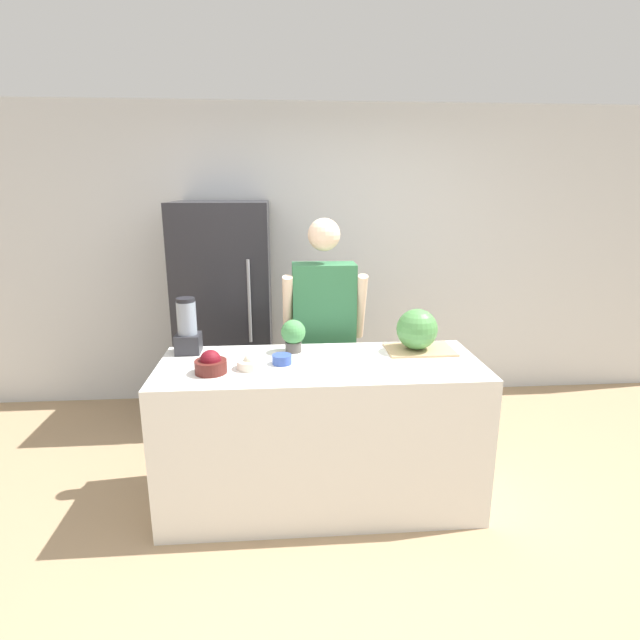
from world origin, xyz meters
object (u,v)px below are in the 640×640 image
Objects in this scene: refrigerator at (226,313)px; bowl_cream at (251,363)px; potted_plant at (293,334)px; person at (324,337)px; blender at (187,329)px; bowl_cherries at (211,364)px; bowl_small_blue at (282,359)px; watermelon at (417,329)px.

bowl_cream is (0.28, -1.35, 0.04)m from refrigerator.
bowl_cream is 0.38m from potted_plant.
bowl_cream is at bearing -124.57° from person.
person is at bearing 61.26° from potted_plant.
blender reaches higher than bowl_cream.
blender is at bearing 116.75° from bowl_cherries.
potted_plant is at bearing -118.74° from person.
bowl_small_blue is (-0.30, -0.63, 0.06)m from person.
person is at bearing 23.44° from blender.
potted_plant is (0.25, 0.28, 0.08)m from bowl_cream.
bowl_cream is 0.46× the size of blender.
blender is (-0.18, 0.37, 0.10)m from bowl_cherries.
refrigerator reaches higher than potted_plant.
blender reaches higher than potted_plant.
person is 9.63× the size of bowl_cherries.
bowl_cherries is 0.22m from bowl_cream.
bowl_small_blue is at bearing -108.36° from potted_plant.
bowl_small_blue is at bearing 18.55° from bowl_cream.
person is at bearing 47.11° from bowl_cherries.
potted_plant is at bearing 35.54° from bowl_cherries.
watermelon is 0.73× the size of blender.
potted_plant is (0.47, 0.33, 0.06)m from bowl_cherries.
bowl_small_blue is 0.55× the size of potted_plant.
refrigerator is 1.72m from watermelon.
person reaches higher than potted_plant.
bowl_cream is at bearing -161.45° from bowl_small_blue.
bowl_small_blue is (0.46, -1.29, 0.04)m from refrigerator.
bowl_small_blue is at bearing -23.48° from blender.
bowl_small_blue is (0.39, 0.11, -0.02)m from bowl_cherries.
potted_plant is at bearing -63.53° from refrigerator.
bowl_small_blue is 0.64m from blender.
person is 6.69× the size of watermelon.
bowl_cream is at bearing 14.21° from bowl_cherries.
watermelon is (0.54, -0.46, 0.18)m from person.
blender is at bearing 176.86° from watermelon.
refrigerator is at bearing 109.65° from bowl_small_blue.
watermelon is (1.30, -1.12, 0.15)m from refrigerator.
person is 0.84m from bowl_cream.
bowl_cherries is 1.12× the size of bowl_cream.
person reaches higher than blender.
refrigerator is 7.05× the size of watermelon.
potted_plant reaches higher than bowl_cherries.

